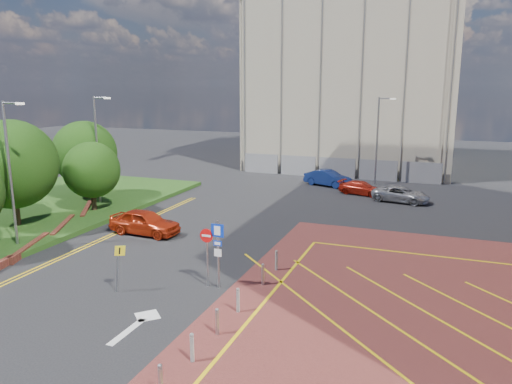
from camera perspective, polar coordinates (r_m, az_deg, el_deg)
The scene contains 18 objects.
ground at distance 22.78m, azimuth -6.53°, elevation -11.57°, with size 140.00×140.00×0.00m, color black.
grass_bed at distance 38.02m, azimuth -27.05°, elevation -2.82°, with size 14.00×32.00×0.30m, color #1D4516.
retaining_wall at distance 30.99m, azimuth -24.68°, elevation -5.72°, with size 6.06×20.33×0.40m.
tree_b at distance 34.76m, azimuth -26.12°, elevation 2.86°, with size 5.60×5.60×6.74m.
tree_c at distance 37.19m, azimuth -18.27°, elevation 2.40°, with size 4.00×4.00×4.90m.
tree_d at distance 41.27m, azimuth -19.00°, elevation 4.23°, with size 5.00×5.00×6.08m.
lamp_left_near at distance 30.45m, azimuth -26.26°, elevation 2.48°, with size 1.53×0.16×8.00m.
lamp_left_far at distance 39.10m, azimuth -17.65°, elevation 5.08°, with size 1.53×0.16×8.00m.
lamp_back at distance 47.05m, azimuth 13.78°, elevation 6.07°, with size 1.53×0.16×8.00m.
sign_cluster at distance 22.77m, azimuth -4.85°, elevation -6.26°, with size 1.17×0.12×3.20m.
warning_sign at distance 23.12m, azimuth -15.46°, elevation -7.77°, with size 0.57×0.38×2.25m.
bollard_row at distance 20.31m, azimuth -2.82°, elevation -13.13°, with size 0.14×11.14×0.90m.
construction_building at distance 59.29m, azimuth 11.57°, elevation 13.82°, with size 21.20×19.20×22.00m, color #B6AD95.
construction_fence at distance 49.91m, azimuth 10.36°, elevation 2.66°, with size 21.60×0.06×2.00m, color gray.
car_red_left at distance 31.75m, azimuth -12.60°, elevation -3.37°, with size 1.82×4.53×1.54m, color #A5260E.
car_blue_back at distance 46.01m, azimuth 8.21°, elevation 1.58°, with size 1.53×4.39×1.45m, color navy.
car_red_back at distance 42.95m, azimuth 11.98°, elevation 0.45°, with size 1.57×3.87×1.12m, color #A41B0E.
car_silver_back at distance 41.03m, azimuth 16.23°, elevation -0.25°, with size 2.05×4.44×1.23m, color #9C9CA3.
Camera 1 is at (9.66, -18.47, 9.19)m, focal length 35.00 mm.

